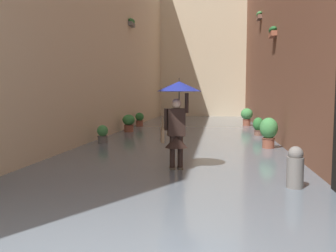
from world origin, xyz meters
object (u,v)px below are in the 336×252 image
Objects in this scene: person_wading at (178,108)px; potted_plant_mid_right at (129,123)px; potted_plant_near_left at (247,116)px; mooring_bollard at (295,169)px; potted_plant_far_left at (258,126)px; potted_plant_mid_left at (269,131)px; potted_plant_near_right at (140,119)px; potted_plant_far_right at (103,134)px.

person_wading reaches higher than potted_plant_mid_right.
potted_plant_near_left is 12.53m from mooring_bollard.
potted_plant_mid_right is 1.04× the size of potted_plant_far_left.
potted_plant_near_left reaches higher than potted_plant_mid_right.
potted_plant_mid_left is at bearing 90.20° from potted_plant_near_left.
person_wading reaches higher than mooring_bollard.
potted_plant_near_left is 6.68m from potted_plant_mid_right.
mooring_bollard is (-5.47, 11.58, -0.01)m from potted_plant_near_right.
potted_plant_near_right is at bearing -72.77° from person_wading.
potted_plant_mid_left reaches higher than mooring_bollard.
potted_plant_far_right is (-0.01, 3.60, -0.11)m from potted_plant_mid_right.
potted_plant_mid_left is at bearing -125.56° from person_wading.
potted_plant_near_left is 9.22m from potted_plant_far_right.
mooring_bollard reaches higher than potted_plant_far_left.
person_wading is 3.11× the size of potted_plant_far_right.
potted_plant_far_left reaches higher than potted_plant_far_right.
potted_plant_mid_right reaches higher than potted_plant_far_left.
potted_plant_far_right is 6.31m from potted_plant_far_left.
potted_plant_near_right is at bearing -64.74° from mooring_bollard.
potted_plant_mid_left reaches higher than potted_plant_far_left.
potted_plant_near_right is 0.95× the size of mooring_bollard.
potted_plant_mid_left is at bearing 88.81° from potted_plant_far_left.
potted_plant_far_left is at bearing -152.18° from potted_plant_far_right.
potted_plant_near_left is 4.47m from potted_plant_far_left.
potted_plant_far_right is at bearing 91.37° from potted_plant_near_right.
person_wading is 7.33m from potted_plant_far_left.
potted_plant_mid_right is 10.21m from mooring_bollard.
person_wading is 2.57× the size of mooring_bollard.
person_wading is 5.04m from potted_plant_far_right.
person_wading is 2.10× the size of potted_plant_near_left.
potted_plant_mid_left is (-2.46, -3.44, -0.86)m from person_wading.
potted_plant_mid_left reaches higher than potted_plant_near_left.
potted_plant_mid_right is 3.60m from potted_plant_far_right.
potted_plant_near_left is at bearing -145.24° from potted_plant_mid_right.
potted_plant_far_right is 0.84× the size of potted_plant_far_left.
potted_plant_mid_left is 5.53m from potted_plant_far_right.
person_wading reaches higher than potted_plant_far_right.
potted_plant_far_left reaches higher than potted_plant_near_right.
potted_plant_far_right is 7.38m from mooring_bollard.
potted_plant_near_right is at bearing -88.63° from potted_plant_far_right.
potted_plant_near_right is at bearing -31.54° from potted_plant_far_left.
potted_plant_mid_right is 1.02× the size of mooring_bollard.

